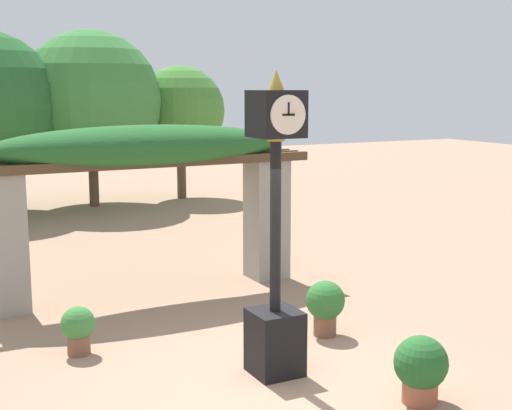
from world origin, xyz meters
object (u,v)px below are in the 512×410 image
object	(u,v)px
pedestal_clock	(275,250)
potted_plant_near_left	(325,304)
potted_plant_near_right	(421,367)
potted_plant_far_left	(78,328)

from	to	relation	value
pedestal_clock	potted_plant_near_left	xyz separation A→B (m)	(1.27, 0.86, -1.08)
potted_plant_near_left	potted_plant_near_right	xyz separation A→B (m)	(-0.24, -2.30, -0.04)
pedestal_clock	potted_plant_near_left	size ratio (longest dim) A/B	4.65
potted_plant_near_right	potted_plant_far_left	world-z (taller)	potted_plant_near_right
potted_plant_near_right	potted_plant_far_left	distance (m)	4.35
potted_plant_near_left	potted_plant_near_right	world-z (taller)	potted_plant_near_left
potted_plant_near_left	potted_plant_far_left	world-z (taller)	potted_plant_near_left
potted_plant_near_left	potted_plant_far_left	distance (m)	3.35
potted_plant_near_right	pedestal_clock	bearing A→B (deg)	125.36
pedestal_clock	potted_plant_far_left	distance (m)	2.86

